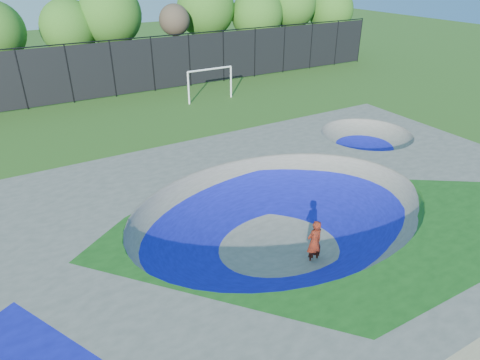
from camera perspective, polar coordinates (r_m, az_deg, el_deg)
name	(u,v)px	position (r m, az deg, el deg)	size (l,w,h in m)	color
ground	(280,240)	(15.65, 5.39, -8.02)	(120.00, 120.00, 0.00)	#295417
skate_deck	(281,223)	(15.23, 5.51, -5.72)	(22.00, 14.00, 1.50)	gray
skater	(314,242)	(14.31, 9.87, -8.17)	(0.59, 0.39, 1.62)	#BA2D0E
skateboard	(312,261)	(14.78, 9.62, -10.66)	(0.78, 0.22, 0.05)	black
soccer_goal	(210,78)	(30.84, -4.01, 13.37)	(3.46, 0.12, 2.29)	white
fence	(113,68)	(32.89, -16.62, 14.13)	(48.09, 0.09, 4.04)	black
treeline	(34,21)	(36.61, -25.78, 18.51)	(53.08, 7.57, 8.70)	#412A20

